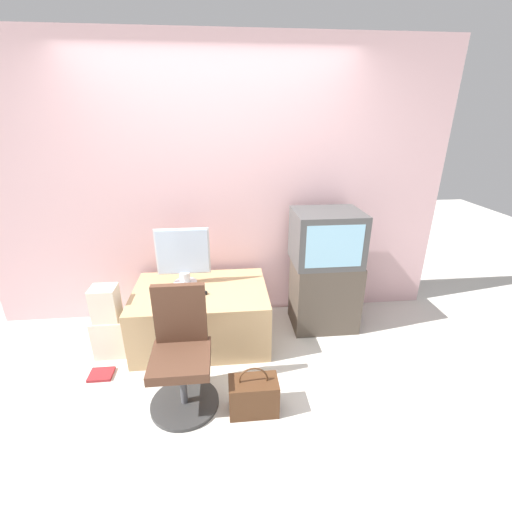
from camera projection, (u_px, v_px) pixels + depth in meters
ground_plane at (224, 403)px, 2.50m from camera, size 12.00×12.00×0.00m
wall_back at (218, 190)px, 3.22m from camera, size 4.40×0.05×2.60m
desk at (202, 314)px, 3.13m from camera, size 1.18×0.81×0.52m
side_stand at (324, 294)px, 3.32m from camera, size 0.61×0.44×0.67m
main_monitor at (183, 257)px, 3.04m from camera, size 0.47×0.21×0.53m
keyboard at (179, 294)px, 2.94m from camera, size 0.30×0.12×0.01m
mouse at (205, 293)px, 2.94m from camera, size 0.05×0.04×0.03m
crt_tv at (327, 237)px, 3.12m from camera, size 0.61×0.49×0.49m
office_chair at (182, 358)px, 2.39m from camera, size 0.49×0.49×0.89m
cardboard_box_lower at (112, 336)px, 2.96m from camera, size 0.28×0.20×0.35m
cardboard_box_upper at (105, 303)px, 2.84m from camera, size 0.21×0.19×0.29m
handbag at (253, 395)px, 2.39m from camera, size 0.34×0.19×0.38m
book at (101, 374)px, 2.76m from camera, size 0.18×0.15×0.02m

